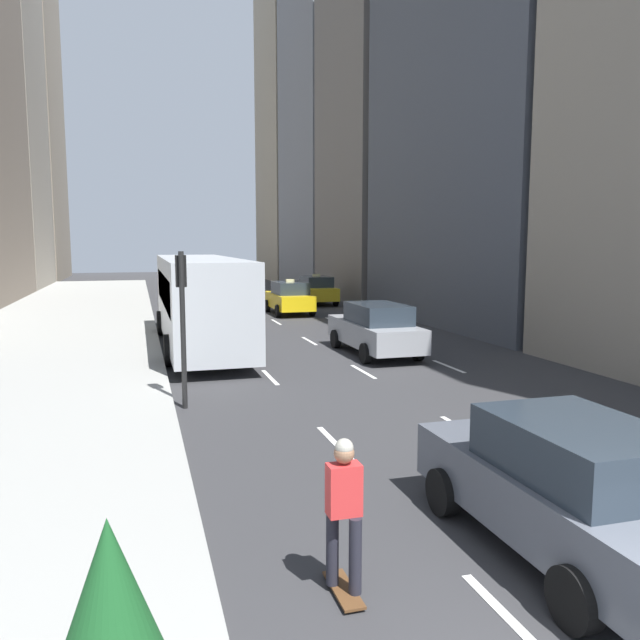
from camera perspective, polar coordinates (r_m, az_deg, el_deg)
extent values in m
cube|color=#9E9E99|center=(30.39, -22.43, -0.46)|extent=(8.00, 66.00, 0.15)
cube|color=white|center=(7.17, 17.56, -25.17)|extent=(0.12, 2.00, 0.01)
cube|color=white|center=(12.13, 1.31, -11.10)|extent=(0.12, 2.00, 0.01)
cube|color=white|center=(17.75, -4.59, -5.25)|extent=(0.12, 2.00, 0.01)
cube|color=white|center=(23.55, -7.57, -2.21)|extent=(0.12, 2.00, 0.01)
cube|color=white|center=(29.44, -9.36, -0.38)|extent=(0.12, 2.00, 0.01)
cube|color=white|center=(35.36, -10.55, 0.84)|extent=(0.12, 2.00, 0.01)
cube|color=white|center=(41.30, -11.40, 1.71)|extent=(0.12, 2.00, 0.01)
cube|color=white|center=(47.26, -12.04, 2.36)|extent=(0.12, 2.00, 0.01)
cube|color=white|center=(53.23, -12.53, 2.87)|extent=(0.12, 2.00, 0.01)
cube|color=white|center=(13.21, 13.13, -9.75)|extent=(0.12, 2.00, 0.01)
cube|color=white|center=(18.50, 3.96, -4.73)|extent=(0.12, 2.00, 0.01)
cube|color=white|center=(24.13, -0.98, -1.93)|extent=(0.12, 2.00, 0.01)
cube|color=white|center=(29.90, -4.03, -0.19)|extent=(0.12, 2.00, 0.01)
cube|color=white|center=(35.74, -6.08, 0.99)|extent=(0.12, 2.00, 0.01)
cube|color=white|center=(41.63, -7.56, 1.83)|extent=(0.12, 2.00, 0.01)
cube|color=white|center=(47.55, -8.67, 2.46)|extent=(0.12, 2.00, 0.01)
cube|color=white|center=(53.49, -9.53, 2.96)|extent=(0.12, 2.00, 0.01)
cube|color=white|center=(14.75, 22.75, -8.34)|extent=(0.12, 2.00, 0.01)
cube|color=white|center=(19.63, 11.67, -4.17)|extent=(0.12, 2.00, 0.01)
cube|color=white|center=(25.00, 5.22, -1.64)|extent=(0.12, 2.00, 0.01)
cube|color=white|center=(30.61, 1.10, 0.00)|extent=(0.12, 2.00, 0.01)
cube|color=white|center=(36.34, -1.73, 1.13)|extent=(0.12, 2.00, 0.01)
cube|color=white|center=(42.15, -3.79, 1.94)|extent=(0.12, 2.00, 0.01)
cube|color=white|center=(48.00, -5.35, 2.56)|extent=(0.12, 2.00, 0.01)
cube|color=white|center=(53.89, -6.57, 3.04)|extent=(0.12, 2.00, 0.01)
cube|color=gray|center=(72.64, -25.41, 17.62)|extent=(6.00, 14.14, 35.74)
cube|color=slate|center=(43.27, 5.40, 16.40)|extent=(6.00, 10.16, 21.60)
cube|color=gray|center=(55.06, 0.78, 20.98)|extent=(6.00, 11.82, 33.97)
cube|color=#A89E89|center=(65.96, -2.40, 17.29)|extent=(6.00, 10.79, 30.90)
cube|color=yellow|center=(33.22, -2.85, 1.78)|extent=(1.80, 4.40, 0.76)
cube|color=#28333D|center=(32.91, -2.75, 2.95)|extent=(1.58, 2.29, 0.64)
cube|color=#F2E599|center=(32.88, -2.76, 3.63)|extent=(0.44, 0.20, 0.14)
cylinder|color=black|center=(34.39, -4.84, 1.31)|extent=(0.22, 0.66, 0.66)
cylinder|color=black|center=(34.79, -1.93, 1.39)|extent=(0.22, 0.66, 0.66)
cylinder|color=black|center=(31.73, -3.85, 0.83)|extent=(0.22, 0.66, 0.66)
cylinder|color=black|center=(32.17, -0.72, 0.93)|extent=(0.22, 0.66, 0.66)
cube|color=yellow|center=(38.51, -0.45, 2.52)|extent=(1.80, 4.40, 0.76)
cube|color=#28333D|center=(38.20, -0.34, 3.53)|extent=(1.58, 2.29, 0.64)
cube|color=#F2E599|center=(38.18, -0.34, 4.12)|extent=(0.44, 0.20, 0.14)
cylinder|color=black|center=(39.62, -2.24, 2.09)|extent=(0.22, 0.66, 0.66)
cylinder|color=black|center=(40.09, 0.26, 2.16)|extent=(0.22, 0.66, 0.66)
cylinder|color=black|center=(36.99, -1.21, 1.74)|extent=(0.22, 0.66, 0.66)
cylinder|color=black|center=(37.50, 1.45, 1.81)|extent=(0.22, 0.66, 0.66)
cube|color=#9EA0A5|center=(21.34, 5.01, -1.21)|extent=(1.80, 4.97, 0.78)
cube|color=#28333D|center=(20.97, 5.33, 0.60)|extent=(1.58, 2.59, 0.64)
cylinder|color=black|center=(22.53, 1.44, -1.74)|extent=(0.22, 0.66, 0.66)
cylinder|color=black|center=(23.14, 5.69, -1.54)|extent=(0.22, 0.66, 0.66)
cylinder|color=black|center=(19.66, 4.18, -3.06)|extent=(0.22, 0.66, 0.66)
cylinder|color=black|center=(20.35, 8.94, -2.78)|extent=(0.22, 0.66, 0.66)
cube|color=#565B66|center=(8.45, 21.33, -14.87)|extent=(1.80, 4.44, 0.75)
cube|color=#28333D|center=(8.03, 22.73, -10.86)|extent=(1.58, 2.31, 0.64)
cylinder|color=black|center=(9.20, 11.17, -15.17)|extent=(0.22, 0.66, 0.66)
cylinder|color=black|center=(10.12, 20.51, -13.41)|extent=(0.22, 0.66, 0.66)
cylinder|color=black|center=(7.13, 22.25, -22.55)|extent=(0.22, 0.66, 0.66)
cube|color=#B7BCC1|center=(22.80, -10.99, 1.96)|extent=(2.50, 11.60, 2.90)
cube|color=#28333D|center=(28.49, -12.10, 3.64)|extent=(2.30, 0.12, 1.40)
cube|color=#28333D|center=(22.69, -14.05, 2.74)|extent=(0.08, 9.86, 1.10)
cube|color=yellow|center=(28.45, -12.14, 5.45)|extent=(1.50, 0.10, 0.36)
cylinder|color=black|center=(26.43, -14.35, -0.27)|extent=(0.30, 1.00, 1.00)
cylinder|color=black|center=(26.63, -8.97, -0.08)|extent=(0.30, 1.00, 1.00)
cylinder|color=black|center=(19.72, -13.64, -2.71)|extent=(0.30, 1.00, 1.00)
cylinder|color=black|center=(19.98, -6.46, -2.43)|extent=(0.30, 1.00, 1.00)
cube|color=brown|center=(7.38, 2.16, -23.41)|extent=(0.24, 0.80, 0.03)
cylinder|color=black|center=(7.63, 1.44, -22.55)|extent=(0.18, 0.05, 0.05)
cylinder|color=black|center=(7.17, 2.94, -24.66)|extent=(0.18, 0.05, 0.05)
cylinder|color=#23232D|center=(7.25, 1.14, -20.09)|extent=(0.14, 0.14, 0.84)
cylinder|color=#23232D|center=(7.10, 3.24, -20.73)|extent=(0.14, 0.14, 0.84)
cube|color=red|center=(6.88, 2.20, -15.23)|extent=(0.36, 0.22, 0.56)
sphere|color=#9E7051|center=(6.73, 2.22, -12.08)|extent=(0.22, 0.22, 0.22)
sphere|color=#B2AD9E|center=(6.72, 2.22, -11.60)|extent=(0.20, 0.20, 0.20)
cone|color=#195123|center=(4.59, -18.56, -24.76)|extent=(1.00, 1.00, 1.40)
cylinder|color=black|center=(14.48, -12.41, -0.98)|extent=(0.12, 0.12, 3.60)
cube|color=black|center=(14.54, -12.60, 4.39)|extent=(0.24, 0.20, 0.72)
sphere|color=red|center=(14.64, -12.66, 5.31)|extent=(0.14, 0.14, 0.14)
sphere|color=#4C3F14|center=(14.64, -12.63, 4.41)|extent=(0.14, 0.14, 0.14)
sphere|color=#198C2D|center=(14.66, -12.61, 3.51)|extent=(0.14, 0.14, 0.14)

